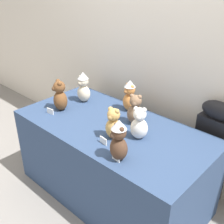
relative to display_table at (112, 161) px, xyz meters
The scene contains 14 objects.
ground_plane 0.43m from the display_table, 90.00° to the right, with size 10.00×10.00×0.00m, color gray.
wall_back 1.15m from the display_table, 90.00° to the left, with size 7.00×0.08×2.60m, color silver.
display_table is the anchor object (origin of this frame).
instrument_case 0.83m from the display_table, 40.95° to the left, with size 0.29×0.14×0.93m.
teddy_bear_mocha 0.51m from the display_table, 53.37° to the left, with size 0.17×0.16×0.26m.
teddy_bear_cream 0.72m from the display_table, 162.94° to the left, with size 0.13×0.12×0.29m.
teddy_bear_ginger 0.58m from the display_table, 103.78° to the left, with size 0.15×0.13×0.28m.
teddy_bear_honey 0.50m from the display_table, 43.53° to the right, with size 0.14×0.12×0.25m.
teddy_bear_snow 0.54m from the display_table, ahead, with size 0.16×0.15×0.25m.
teddy_bear_chestnut 0.72m from the display_table, 169.09° to the right, with size 0.18×0.17×0.28m.
teddy_bear_cocoa 0.66m from the display_table, 41.49° to the right, with size 0.16×0.15×0.29m.
name_card_front_left 0.46m from the display_table, 60.40° to the right, with size 0.07×0.01×0.05m, color white.
name_card_front_middle 0.59m from the display_table, 43.89° to the right, with size 0.07×0.01×0.05m, color white.
name_card_front_right 0.68m from the display_table, 157.50° to the right, with size 0.07×0.01×0.05m, color white.
Camera 1 is at (1.32, -1.17, 1.83)m, focal length 44.92 mm.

